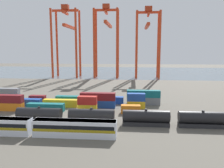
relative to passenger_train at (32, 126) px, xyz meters
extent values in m
plane|color=#5B564C|center=(5.06, 59.63, -2.14)|extent=(420.00, 420.00, 0.00)
cube|color=slate|center=(5.06, 157.54, -2.14)|extent=(400.00, 110.00, 0.01)
cube|color=silver|center=(10.09, 0.00, -0.19)|extent=(19.28, 3.10, 3.90)
cube|color=#9E8414|center=(10.09, 0.00, -0.29)|extent=(18.90, 3.14, 0.64)
cube|color=black|center=(10.09, 0.00, 0.49)|extent=(18.51, 3.13, 0.90)
cube|color=slate|center=(10.09, 0.00, 1.58)|extent=(19.09, 2.85, 0.36)
cube|color=#232326|center=(-2.15, 9.27, -1.59)|extent=(12.24, 2.50, 1.10)
cylinder|color=black|center=(-2.15, 9.27, 0.49)|extent=(12.24, 3.06, 3.06)
cylinder|color=black|center=(-2.15, 9.27, 2.19)|extent=(0.70, 0.70, 0.36)
cube|color=#232326|center=(12.35, 9.27, -1.59)|extent=(12.24, 2.50, 1.10)
cylinder|color=black|center=(12.35, 9.27, 0.49)|extent=(12.24, 3.06, 3.06)
cylinder|color=black|center=(12.35, 9.27, 2.19)|extent=(0.70, 0.70, 0.36)
cube|color=#232326|center=(26.85, 9.27, -1.59)|extent=(12.24, 2.50, 1.10)
cylinder|color=black|center=(26.85, 9.27, 0.49)|extent=(12.24, 3.06, 3.06)
cylinder|color=black|center=(26.85, 9.27, 2.19)|extent=(0.70, 0.70, 0.36)
cube|color=#232326|center=(41.35, 9.27, -1.59)|extent=(12.24, 2.50, 1.10)
cylinder|color=black|center=(41.35, 9.27, 0.49)|extent=(12.24, 3.06, 3.06)
cylinder|color=black|center=(41.35, 9.27, 2.19)|extent=(0.70, 0.70, 0.36)
cube|color=orange|center=(-18.60, 20.97, -0.84)|extent=(12.10, 2.44, 2.60)
cube|color=maroon|center=(-18.60, 20.97, 1.76)|extent=(12.10, 2.44, 2.60)
cube|color=#146066|center=(-4.82, 20.97, -0.84)|extent=(12.10, 2.44, 2.60)
cube|color=gold|center=(8.96, 20.97, -0.84)|extent=(6.04, 2.44, 2.60)
cube|color=#AD211C|center=(8.96, 20.97, 1.76)|extent=(6.04, 2.44, 2.60)
cube|color=orange|center=(22.74, 20.97, -0.84)|extent=(6.04, 2.44, 2.60)
cube|color=#1C4299|center=(-15.06, 27.28, -0.84)|extent=(12.10, 2.44, 2.60)
cube|color=gold|center=(-1.86, 27.28, -0.84)|extent=(12.10, 2.44, 2.60)
cube|color=#1C4299|center=(11.34, 27.28, -0.84)|extent=(12.10, 2.44, 2.60)
cube|color=maroon|center=(11.34, 27.28, 1.76)|extent=(12.10, 2.44, 2.60)
cube|color=gold|center=(24.55, 27.28, -0.84)|extent=(6.04, 2.44, 2.60)
cube|color=#1C4299|center=(24.55, 27.28, 1.76)|extent=(6.04, 2.44, 2.60)
cube|color=maroon|center=(-26.23, 33.60, -0.84)|extent=(12.10, 2.44, 2.60)
cube|color=slate|center=(-26.23, 33.60, 1.76)|extent=(12.10, 2.44, 2.60)
cube|color=maroon|center=(-12.85, 33.60, -0.84)|extent=(6.04, 2.44, 2.60)
cube|color=#146066|center=(0.53, 33.60, -0.84)|extent=(12.10, 2.44, 2.60)
cube|color=#1C4299|center=(13.90, 33.60, -0.84)|extent=(12.10, 2.44, 2.60)
cube|color=slate|center=(27.28, 33.60, -0.84)|extent=(12.10, 2.44, 2.60)
cube|color=#146066|center=(27.28, 33.60, 1.76)|extent=(12.10, 2.44, 2.60)
cylinder|color=red|center=(-33.32, 109.52, 21.81)|extent=(1.50, 1.50, 47.90)
cylinder|color=red|center=(-15.95, 109.52, 21.81)|extent=(1.50, 1.50, 47.90)
cylinder|color=red|center=(-33.32, 121.06, 21.81)|extent=(1.50, 1.50, 47.90)
cylinder|color=red|center=(-15.95, 121.06, 21.81)|extent=(1.50, 1.50, 47.90)
cube|color=red|center=(-24.64, 115.29, 44.96)|extent=(18.96, 1.20, 1.60)
cube|color=red|center=(-24.64, 115.29, 43.36)|extent=(1.20, 13.14, 1.60)
cube|color=red|center=(-24.64, 126.92, 34.73)|extent=(2.00, 33.24, 2.00)
cube|color=#9F2C14|center=(-24.64, 115.29, 47.36)|extent=(4.80, 4.00, 3.20)
cylinder|color=red|center=(-3.53, 110.70, 21.77)|extent=(1.50, 1.50, 47.82)
cylinder|color=red|center=(12.45, 110.70, 21.77)|extent=(1.50, 1.50, 47.82)
cylinder|color=red|center=(-3.53, 119.87, 21.77)|extent=(1.50, 1.50, 47.82)
cylinder|color=red|center=(12.45, 119.87, 21.77)|extent=(1.50, 1.50, 47.82)
cube|color=red|center=(4.46, 115.29, 44.87)|extent=(17.58, 1.20, 1.60)
cube|color=red|center=(4.46, 115.29, 43.27)|extent=(1.20, 10.77, 1.60)
cube|color=red|center=(4.46, 129.98, 36.58)|extent=(2.00, 41.97, 2.00)
cube|color=#9F2C14|center=(4.46, 115.29, 47.27)|extent=(4.80, 4.00, 3.20)
cylinder|color=red|center=(25.81, 110.48, 20.79)|extent=(1.50, 1.50, 45.87)
cylinder|color=red|center=(41.29, 110.48, 20.79)|extent=(1.50, 1.50, 45.87)
cylinder|color=red|center=(25.81, 120.10, 20.79)|extent=(1.50, 1.50, 45.87)
cylinder|color=red|center=(41.29, 120.10, 20.79)|extent=(1.50, 1.50, 45.87)
cube|color=red|center=(33.55, 115.29, 42.93)|extent=(17.07, 1.20, 1.60)
cube|color=red|center=(33.55, 115.29, 41.33)|extent=(1.20, 11.22, 1.60)
cube|color=red|center=(33.55, 127.41, 34.91)|extent=(2.00, 34.62, 2.00)
cube|color=#9F2C14|center=(33.55, 115.29, 45.33)|extent=(4.80, 4.00, 3.20)
camera|label=1|loc=(23.12, -50.25, 17.80)|focal=37.17mm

